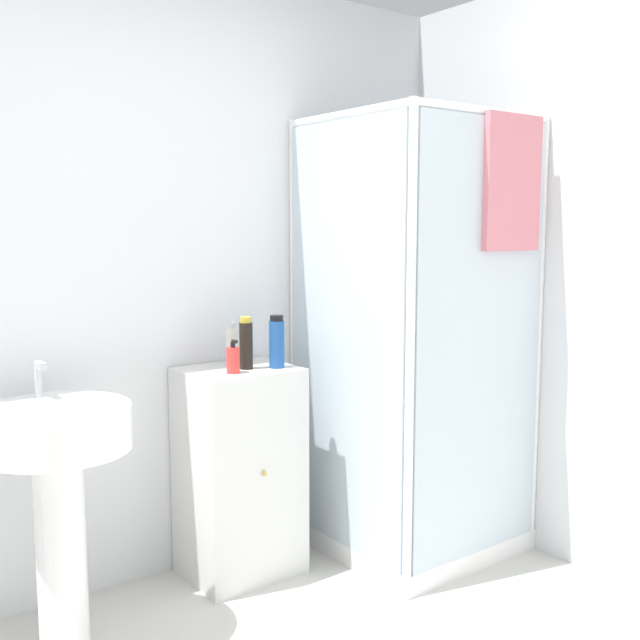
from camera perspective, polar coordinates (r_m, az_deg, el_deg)
wall_back at (r=3.06m, az=-16.23°, el=2.89°), size 6.40×0.06×2.50m
shower_enclosure at (r=3.40m, az=7.28°, el=-8.39°), size 0.81×0.84×1.93m
vanity_cabinet at (r=3.22m, az=-6.16°, el=-11.39°), size 0.45×0.40×0.88m
sink at (r=2.73m, az=-19.37°, el=-10.84°), size 0.50×0.50×0.99m
soap_dispenser at (r=3.00m, az=-6.64°, el=-3.02°), size 0.05×0.06×0.14m
shampoo_bottle_tall_black at (r=3.08m, az=-5.66°, el=-1.81°), size 0.05×0.05×0.22m
shampoo_bottle_blue at (r=3.09m, az=-3.32°, el=-1.71°), size 0.06×0.06×0.22m
lotion_bottle_white at (r=3.19m, az=-6.65°, el=-1.96°), size 0.06×0.06×0.19m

